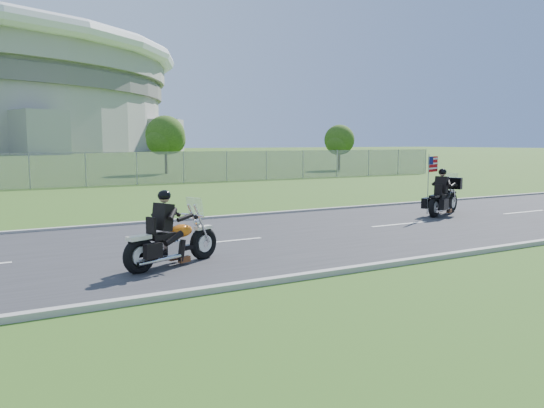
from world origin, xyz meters
TOP-DOWN VIEW (x-y plane):
  - ground at (0.00, 0.00)m, footprint 420.00×420.00m
  - road at (0.00, 0.00)m, footprint 120.00×8.00m
  - curb_north at (0.00, 4.05)m, footprint 120.00×0.18m
  - curb_south at (0.00, -4.05)m, footprint 120.00×0.18m
  - fence at (-5.00, 20.00)m, footprint 60.00×0.03m
  - tree_fence_near at (6.04, 30.04)m, footprint 3.52×3.28m
  - tree_fence_far at (22.04, 28.03)m, footprint 3.08×2.87m
  - motorcycle_lead at (-3.99, -1.93)m, footprint 2.33×1.17m
  - motorcycle_follow at (6.92, 1.00)m, footprint 2.37×1.32m

SIDE VIEW (x-z plane):
  - ground at x=0.00m, z-range 0.00..0.00m
  - road at x=0.00m, z-range 0.00..0.04m
  - curb_north at x=0.00m, z-range -0.01..0.11m
  - curb_south at x=0.00m, z-range -0.01..0.11m
  - motorcycle_lead at x=-3.99m, z-range -0.30..1.34m
  - motorcycle_follow at x=6.92m, z-range -0.47..1.62m
  - fence at x=-5.00m, z-range 0.00..2.00m
  - tree_fence_far at x=22.04m, z-range 0.54..4.74m
  - tree_fence_near at x=6.04m, z-range 0.60..5.35m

